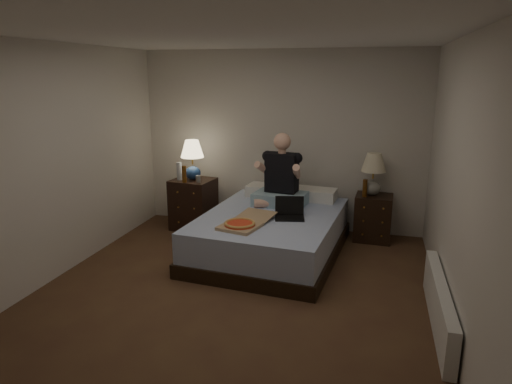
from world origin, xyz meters
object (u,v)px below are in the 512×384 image
(nightstand_left, at_px, (194,204))
(lamp_right, at_px, (373,174))
(pizza_box, at_px, (240,225))
(beer_bottle_right, at_px, (365,188))
(lamp_left, at_px, (192,160))
(soda_can, at_px, (198,179))
(laptop, at_px, (290,209))
(nightstand_right, at_px, (373,218))
(water_bottle, at_px, (179,171))
(beer_bottle_left, at_px, (184,174))
(radiator, at_px, (439,305))
(person, at_px, (281,170))
(bed, at_px, (271,234))

(nightstand_left, bearing_deg, lamp_right, 11.65)
(nightstand_left, bearing_deg, pizza_box, -42.41)
(nightstand_left, xyz_separation_m, beer_bottle_right, (2.37, 0.09, 0.37))
(lamp_left, xyz_separation_m, soda_can, (0.14, -0.16, -0.23))
(lamp_right, distance_m, laptop, 1.37)
(nightstand_left, distance_m, beer_bottle_right, 2.40)
(laptop, bearing_deg, beer_bottle_right, 34.61)
(nightstand_left, distance_m, soda_can, 0.46)
(nightstand_right, bearing_deg, water_bottle, -172.23)
(pizza_box, bearing_deg, beer_bottle_left, 149.51)
(pizza_box, bearing_deg, beer_bottle_right, 59.42)
(pizza_box, bearing_deg, radiator, -4.53)
(lamp_right, xyz_separation_m, person, (-1.15, -0.43, 0.09))
(bed, bearing_deg, beer_bottle_right, 40.07)
(lamp_left, relative_size, laptop, 1.65)
(lamp_right, bearing_deg, nightstand_right, -27.19)
(water_bottle, xyz_separation_m, soda_can, (0.31, -0.08, -0.07))
(nightstand_left, xyz_separation_m, lamp_left, (0.01, 0.00, 0.64))
(lamp_left, distance_m, soda_can, 0.31)
(beer_bottle_left, bearing_deg, beer_bottle_right, 6.64)
(lamp_left, bearing_deg, pizza_box, -49.81)
(lamp_left, relative_size, soda_can, 5.60)
(water_bottle, xyz_separation_m, laptop, (1.71, -0.72, -0.21))
(beer_bottle_right, xyz_separation_m, radiator, (0.73, -2.00, -0.53))
(bed, relative_size, nightstand_right, 3.36)
(person, bearing_deg, nightstand_left, 177.55)
(lamp_left, bearing_deg, beer_bottle_left, -103.42)
(nightstand_left, bearing_deg, water_bottle, -149.62)
(laptop, relative_size, pizza_box, 0.45)
(bed, xyz_separation_m, soda_can, (-1.14, 0.51, 0.51))
(beer_bottle_left, bearing_deg, lamp_right, 8.80)
(beer_bottle_right, distance_m, person, 1.13)
(soda_can, height_order, laptop, soda_can)
(nightstand_left, xyz_separation_m, person, (1.31, -0.24, 0.62))
(nightstand_left, relative_size, nightstand_right, 1.17)
(lamp_left, distance_m, lamp_right, 2.46)
(bed, relative_size, water_bottle, 8.27)
(person, bearing_deg, beer_bottle_right, 25.06)
(nightstand_right, height_order, beer_bottle_left, beer_bottle_left)
(nightstand_right, xyz_separation_m, beer_bottle_right, (-0.13, -0.09, 0.42))
(laptop, bearing_deg, pizza_box, -147.23)
(water_bottle, bearing_deg, beer_bottle_right, 3.55)
(nightstand_left, relative_size, person, 0.78)
(laptop, distance_m, pizza_box, 0.67)
(bed, distance_m, nightstand_right, 1.47)
(laptop, xyz_separation_m, pizza_box, (-0.47, -0.47, -0.08))
(water_bottle, relative_size, person, 0.27)
(bed, xyz_separation_m, lamp_left, (-1.28, 0.67, 0.74))
(nightstand_left, relative_size, radiator, 0.45)
(lamp_right, distance_m, pizza_box, 2.04)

